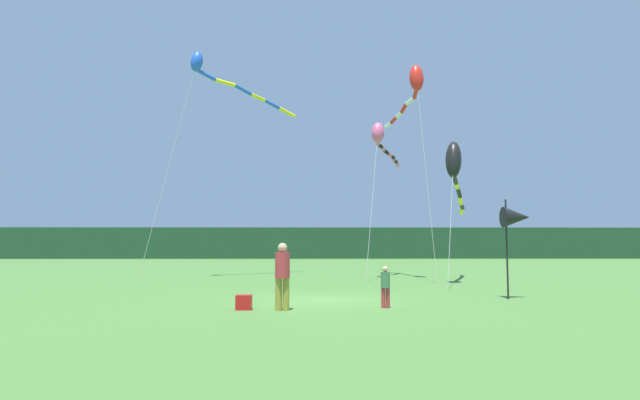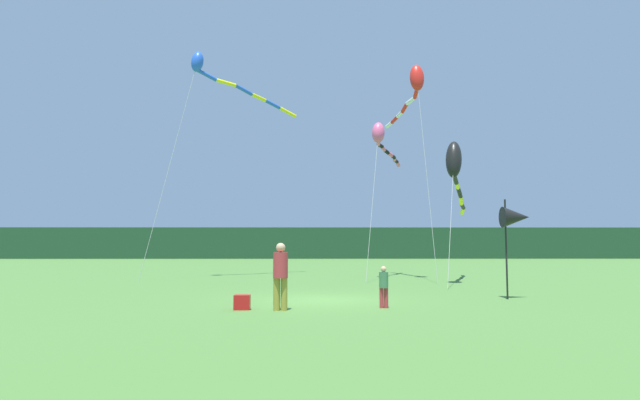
% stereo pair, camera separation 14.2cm
% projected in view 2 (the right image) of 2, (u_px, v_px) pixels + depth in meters
% --- Properties ---
extents(ground_plane, '(120.00, 120.00, 0.00)m').
position_uv_depth(ground_plane, '(322.00, 300.00, 16.97)').
color(ground_plane, '#477533').
extents(distant_treeline, '(108.00, 3.43, 3.59)m').
position_uv_depth(distant_treeline, '(317.00, 243.00, 61.96)').
color(distant_treeline, '#1E4228').
rests_on(distant_treeline, ground).
extents(person_adult, '(0.41, 0.41, 1.84)m').
position_uv_depth(person_adult, '(280.00, 273.00, 14.45)').
color(person_adult, olive).
rests_on(person_adult, ground).
extents(person_child, '(0.26, 0.26, 1.18)m').
position_uv_depth(person_child, '(384.00, 285.00, 14.97)').
color(person_child, '#B23338').
rests_on(person_child, ground).
extents(cooler_box, '(0.44, 0.31, 0.41)m').
position_uv_depth(cooler_box, '(242.00, 302.00, 14.55)').
color(cooler_box, red).
rests_on(cooler_box, ground).
extents(banner_flag_pole, '(0.90, 0.70, 3.29)m').
position_uv_depth(banner_flag_pole, '(516.00, 218.00, 17.45)').
color(banner_flag_pole, black).
rests_on(banner_flag_pole, ground).
extents(kite_black, '(3.04, 8.16, 6.55)m').
position_uv_depth(kite_black, '(455.00, 168.00, 24.22)').
color(kite_black, '#B2B2B2').
rests_on(kite_black, ground).
extents(kite_rainbow, '(2.70, 6.31, 8.18)m').
position_uv_depth(kite_rainbow, '(381.00, 138.00, 27.73)').
color(kite_rainbow, '#B2B2B2').
rests_on(kite_rainbow, ground).
extents(kite_blue, '(7.35, 6.24, 12.03)m').
position_uv_depth(kite_blue, '(218.00, 75.00, 28.63)').
color(kite_blue, '#B2B2B2').
rests_on(kite_blue, ground).
extents(kite_red, '(1.47, 6.56, 10.92)m').
position_uv_depth(kite_red, '(413.00, 86.00, 27.11)').
color(kite_red, '#B2B2B2').
rests_on(kite_red, ground).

